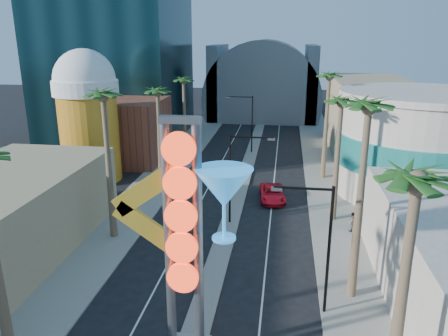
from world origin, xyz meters
TOP-DOWN VIEW (x-y plane):
  - sidewalk_west at (-9.50, 35.00)m, footprint 5.00×100.00m
  - sidewalk_east at (9.50, 35.00)m, footprint 5.00×100.00m
  - median at (0.00, 38.00)m, footprint 1.60×84.00m
  - brick_filler_west at (-16.00, 38.00)m, footprint 10.00×10.00m
  - filler_east at (16.00, 48.00)m, footprint 10.00×20.00m
  - beer_mug at (-17.00, 30.00)m, footprint 7.00×7.00m
  - turquoise_building at (18.00, 30.00)m, footprint 16.60×16.60m
  - canopy at (0.00, 72.00)m, footprint 22.00×16.00m
  - neon_sign at (0.82, 2.96)m, footprint 6.53×2.60m
  - streetlight_0 at (0.55, 20.00)m, footprint 3.79×0.25m
  - streetlight_1 at (-0.55, 44.00)m, footprint 3.79×0.25m
  - streetlight_2 at (6.72, 8.00)m, footprint 3.45×0.25m
  - palm_1 at (-9.00, 16.00)m, footprint 2.40×2.40m
  - palm_2 at (-9.00, 30.00)m, footprint 2.40×2.40m
  - palm_3 at (-9.00, 42.00)m, footprint 2.40×2.40m
  - palm_4 at (9.00, 0.00)m, footprint 2.40×2.40m
  - palm_5 at (9.00, 10.00)m, footprint 2.40×2.40m
  - palm_6 at (9.00, 22.00)m, footprint 2.40×2.40m
  - palm_7 at (9.00, 34.00)m, footprint 2.40×2.40m
  - red_pickup at (3.50, 26.16)m, footprint 2.92×5.41m
  - pedestrian_b at (10.30, 19.57)m, footprint 0.95×0.82m

SIDE VIEW (x-z plane):
  - sidewalk_west at x=-9.50m, z-range 0.00..0.15m
  - sidewalk_east at x=9.50m, z-range 0.00..0.15m
  - median at x=0.00m, z-range 0.00..0.15m
  - red_pickup at x=3.50m, z-range 0.00..1.44m
  - pedestrian_b at x=10.30m, z-range 0.15..1.82m
  - brick_filler_west at x=-16.00m, z-range 0.00..8.00m
  - canopy at x=0.00m, z-range -6.69..15.31m
  - streetlight_2 at x=6.72m, z-range 0.83..8.83m
  - streetlight_0 at x=0.55m, z-range 0.88..8.88m
  - streetlight_1 at x=-0.55m, z-range 0.88..8.88m
  - filler_east at x=16.00m, z-range 0.00..10.00m
  - turquoise_building at x=18.00m, z-range -0.05..10.55m
  - neon_sign at x=0.82m, z-range 1.03..13.58m
  - beer_mug at x=-17.00m, z-range 0.59..15.09m
  - palm_2 at x=-9.00m, z-range 3.88..15.08m
  - palm_3 at x=-9.00m, z-range 3.88..15.08m
  - palm_6 at x=9.00m, z-range 4.08..15.78m
  - palm_4 at x=9.00m, z-range 4.28..16.48m
  - palm_1 at x=-9.00m, z-range 4.47..17.17m
  - palm_7 at x=9.00m, z-range 4.47..17.17m
  - palm_5 at x=9.00m, z-range 4.67..17.87m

